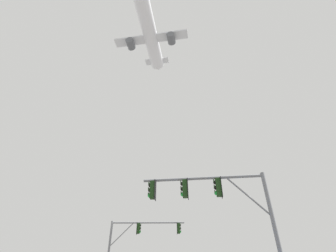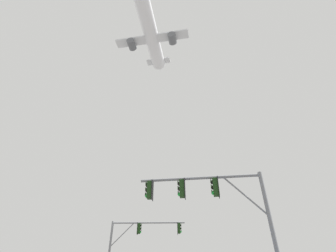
# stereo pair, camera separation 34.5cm
# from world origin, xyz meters

# --- Properties ---
(signal_pole_near) EXTENTS (6.28, 0.96, 6.14)m
(signal_pole_near) POSITION_xyz_m (2.27, 7.88, 4.77)
(signal_pole_near) COLOR slate
(signal_pole_near) RESTS_ON ground
(signal_pole_far) EXTENTS (7.06, 0.46, 6.38)m
(signal_pole_far) POSITION_xyz_m (-3.22, 20.23, 4.84)
(signal_pole_far) COLOR slate
(signal_pole_far) RESTS_ON ground
(airplane) EXTENTS (18.43, 23.85, 6.49)m
(airplane) POSITION_xyz_m (-4.74, 32.74, 52.51)
(airplane) COLOR white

